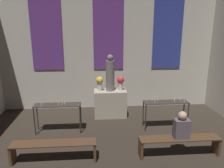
% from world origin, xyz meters
% --- Properties ---
extents(wall_back, '(8.17, 0.16, 4.81)m').
position_xyz_m(wall_back, '(0.00, 11.31, 2.43)').
color(wall_back, beige).
rests_on(wall_back, ground_plane).
extents(altar, '(1.11, 0.64, 0.94)m').
position_xyz_m(altar, '(0.00, 10.34, 0.47)').
color(altar, '#ADA38E').
rests_on(altar, ground_plane).
extents(statue, '(0.29, 0.29, 1.25)m').
position_xyz_m(statue, '(0.00, 10.34, 1.52)').
color(statue, slate).
rests_on(statue, altar).
extents(flower_vase_left, '(0.25, 0.25, 0.50)m').
position_xyz_m(flower_vase_left, '(-0.36, 10.34, 1.25)').
color(flower_vase_left, beige).
rests_on(flower_vase_left, altar).
extents(flower_vase_right, '(0.25, 0.25, 0.50)m').
position_xyz_m(flower_vase_right, '(0.36, 10.34, 1.25)').
color(flower_vase_right, beige).
rests_on(flower_vase_right, altar).
extents(candle_rack_left, '(1.37, 0.39, 1.06)m').
position_xyz_m(candle_rack_left, '(-1.64, 9.24, 0.74)').
color(candle_rack_left, '#332D28').
rests_on(candle_rack_left, ground_plane).
extents(candle_rack_right, '(1.37, 0.39, 1.06)m').
position_xyz_m(candle_rack_right, '(1.64, 9.24, 0.74)').
color(candle_rack_right, '#332D28').
rests_on(candle_rack_right, ground_plane).
extents(pew_back_left, '(1.96, 0.36, 0.47)m').
position_xyz_m(pew_back_left, '(-1.50, 7.71, 0.34)').
color(pew_back_left, '#4C331E').
rests_on(pew_back_left, ground_plane).
extents(pew_back_right, '(1.96, 0.36, 0.47)m').
position_xyz_m(pew_back_right, '(1.50, 7.71, 0.34)').
color(pew_back_right, '#4C331E').
rests_on(pew_back_right, ground_plane).
extents(person_seated, '(0.36, 0.24, 0.68)m').
position_xyz_m(person_seated, '(1.53, 7.71, 0.77)').
color(person_seated, '#564C56').
rests_on(person_seated, pew_back_right).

